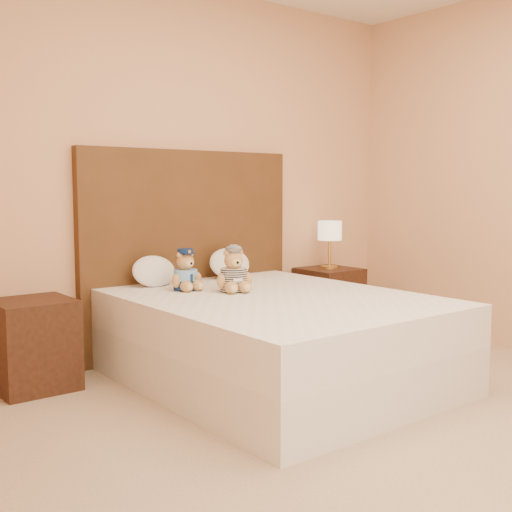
{
  "coord_description": "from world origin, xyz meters",
  "views": [
    {
      "loc": [
        -2.53,
        -1.85,
        1.22
      ],
      "look_at": [
        0.04,
        1.45,
        0.78
      ],
      "focal_mm": 45.0,
      "sensor_mm": 36.0,
      "label": 1
    }
  ],
  "objects_px": {
    "bed": "(276,339)",
    "pillow_left": "(154,270)",
    "lamp": "(330,233)",
    "nightstand_left": "(34,344)",
    "teddy_prisoner": "(234,270)",
    "teddy_police": "(185,270)",
    "pillow_right": "(230,262)",
    "nightstand_right": "(329,301)"
  },
  "relations": [
    {
      "from": "bed",
      "to": "pillow_left",
      "type": "bearing_deg",
      "value": 115.77
    },
    {
      "from": "pillow_left",
      "to": "lamp",
      "type": "bearing_deg",
      "value": -1.04
    },
    {
      "from": "nightstand_left",
      "to": "pillow_left",
      "type": "distance_m",
      "value": 0.93
    },
    {
      "from": "nightstand_left",
      "to": "bed",
      "type": "bearing_deg",
      "value": -32.62
    },
    {
      "from": "pillow_left",
      "to": "teddy_prisoner",
      "type": "bearing_deg",
      "value": -60.78
    },
    {
      "from": "bed",
      "to": "pillow_left",
      "type": "height_order",
      "value": "pillow_left"
    },
    {
      "from": "teddy_police",
      "to": "teddy_prisoner",
      "type": "distance_m",
      "value": 0.33
    },
    {
      "from": "nightstand_left",
      "to": "pillow_right",
      "type": "relative_size",
      "value": 1.58
    },
    {
      "from": "pillow_left",
      "to": "pillow_right",
      "type": "relative_size",
      "value": 0.93
    },
    {
      "from": "nightstand_left",
      "to": "pillow_left",
      "type": "height_order",
      "value": "pillow_left"
    },
    {
      "from": "nightstand_left",
      "to": "pillow_right",
      "type": "bearing_deg",
      "value": 1.15
    },
    {
      "from": "bed",
      "to": "lamp",
      "type": "distance_m",
      "value": 1.59
    },
    {
      "from": "nightstand_right",
      "to": "pillow_left",
      "type": "xyz_separation_m",
      "value": [
        -1.65,
        0.03,
        0.39
      ]
    },
    {
      "from": "pillow_right",
      "to": "lamp",
      "type": "bearing_deg",
      "value": -1.7
    },
    {
      "from": "teddy_police",
      "to": "teddy_prisoner",
      "type": "relative_size",
      "value": 0.95
    },
    {
      "from": "pillow_left",
      "to": "bed",
      "type": "bearing_deg",
      "value": -64.23
    },
    {
      "from": "teddy_prisoner",
      "to": "pillow_left",
      "type": "bearing_deg",
      "value": 134.91
    },
    {
      "from": "nightstand_right",
      "to": "bed",
      "type": "bearing_deg",
      "value": -147.38
    },
    {
      "from": "bed",
      "to": "pillow_left",
      "type": "distance_m",
      "value": 1.0
    },
    {
      "from": "nightstand_left",
      "to": "teddy_police",
      "type": "height_order",
      "value": "teddy_police"
    },
    {
      "from": "bed",
      "to": "lamp",
      "type": "xyz_separation_m",
      "value": [
        1.25,
        0.8,
        0.57
      ]
    },
    {
      "from": "nightstand_left",
      "to": "pillow_right",
      "type": "distance_m",
      "value": 1.54
    },
    {
      "from": "pillow_right",
      "to": "nightstand_right",
      "type": "bearing_deg",
      "value": -1.7
    },
    {
      "from": "teddy_police",
      "to": "pillow_right",
      "type": "height_order",
      "value": "teddy_police"
    },
    {
      "from": "bed",
      "to": "teddy_prisoner",
      "type": "bearing_deg",
      "value": 109.26
    },
    {
      "from": "pillow_right",
      "to": "nightstand_left",
      "type": "bearing_deg",
      "value": -178.85
    },
    {
      "from": "nightstand_right",
      "to": "nightstand_left",
      "type": "bearing_deg",
      "value": 180.0
    },
    {
      "from": "nightstand_left",
      "to": "teddy_police",
      "type": "bearing_deg",
      "value": -15.04
    },
    {
      "from": "bed",
      "to": "nightstand_left",
      "type": "relative_size",
      "value": 3.64
    },
    {
      "from": "nightstand_left",
      "to": "pillow_left",
      "type": "xyz_separation_m",
      "value": [
        0.85,
        0.03,
        0.39
      ]
    },
    {
      "from": "bed",
      "to": "pillow_right",
      "type": "bearing_deg",
      "value": 73.87
    },
    {
      "from": "teddy_police",
      "to": "pillow_left",
      "type": "height_order",
      "value": "teddy_police"
    },
    {
      "from": "teddy_police",
      "to": "pillow_left",
      "type": "relative_size",
      "value": 0.84
    },
    {
      "from": "teddy_prisoner",
      "to": "pillow_right",
      "type": "bearing_deg",
      "value": 72.45
    },
    {
      "from": "bed",
      "to": "pillow_left",
      "type": "xyz_separation_m",
      "value": [
        -0.4,
        0.83,
        0.39
      ]
    },
    {
      "from": "bed",
      "to": "pillow_right",
      "type": "xyz_separation_m",
      "value": [
        0.24,
        0.83,
        0.4
      ]
    },
    {
      "from": "bed",
      "to": "teddy_prisoner",
      "type": "xyz_separation_m",
      "value": [
        -0.11,
        0.3,
        0.42
      ]
    },
    {
      "from": "bed",
      "to": "teddy_police",
      "type": "relative_size",
      "value": 7.36
    },
    {
      "from": "nightstand_left",
      "to": "teddy_prisoner",
      "type": "relative_size",
      "value": 1.93
    },
    {
      "from": "bed",
      "to": "nightstand_left",
      "type": "xyz_separation_m",
      "value": [
        -1.25,
        0.8,
        -0.0
      ]
    },
    {
      "from": "teddy_police",
      "to": "pillow_right",
      "type": "distance_m",
      "value": 0.63
    },
    {
      "from": "lamp",
      "to": "teddy_police",
      "type": "distance_m",
      "value": 1.6
    }
  ]
}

